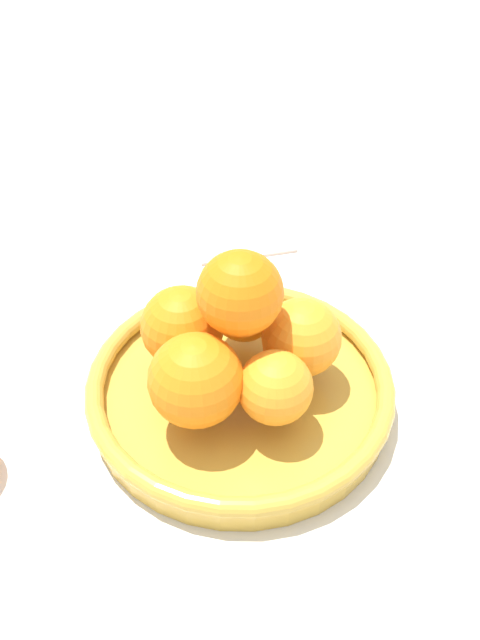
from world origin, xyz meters
The scene contains 4 objects.
ground_plane centered at (0.00, 0.00, 0.00)m, with size 4.00×4.00×0.00m, color silver.
fruit_bowl centered at (0.00, 0.00, 0.02)m, with size 0.29×0.29×0.04m.
orange_pile centered at (0.00, 0.00, 0.09)m, with size 0.19×0.18×0.13m.
napkin_folded centered at (0.28, 0.09, 0.00)m, with size 0.13×0.13×0.01m, color beige.
Camera 1 is at (-0.39, -0.12, 0.46)m, focal length 35.00 mm.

